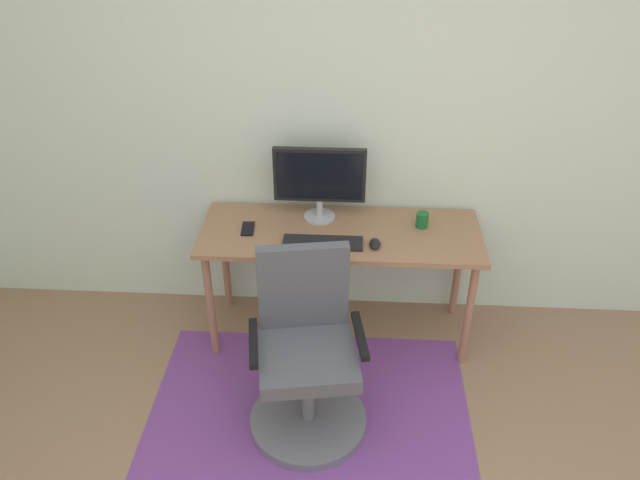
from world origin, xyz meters
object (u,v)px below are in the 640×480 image
object	(u,v)px
coffee_cup	(422,220)
office_chair	(307,365)
keyboard	(323,243)
desk	(340,243)
computer_mouse	(375,244)
monitor	(320,178)
cell_phone	(248,229)

from	to	relation	value
coffee_cup	office_chair	bearing A→B (deg)	-127.82
keyboard	coffee_cup	size ratio (longest dim) A/B	4.99
desk	computer_mouse	bearing A→B (deg)	-37.04
keyboard	office_chair	size ratio (longest dim) A/B	0.44
monitor	cell_phone	bearing A→B (deg)	-158.66
desk	cell_phone	xyz separation A→B (m)	(-0.52, -0.01, 0.08)
computer_mouse	cell_phone	xyz separation A→B (m)	(-0.70, 0.13, -0.01)
cell_phone	desk	bearing A→B (deg)	-2.83
monitor	computer_mouse	size ratio (longest dim) A/B	4.92
computer_mouse	office_chair	distance (m)	0.74
keyboard	computer_mouse	size ratio (longest dim) A/B	4.13
office_chair	coffee_cup	bearing A→B (deg)	42.90
monitor	coffee_cup	xyz separation A→B (m)	(0.58, -0.07, -0.21)
computer_mouse	desk	bearing A→B (deg)	142.96
keyboard	cell_phone	bearing A→B (deg)	163.63
keyboard	coffee_cup	distance (m)	0.58
monitor	cell_phone	size ratio (longest dim) A/B	3.65
coffee_cup	cell_phone	size ratio (longest dim) A/B	0.62
cell_phone	office_chair	bearing A→B (deg)	-64.82
keyboard	cell_phone	size ratio (longest dim) A/B	3.07
computer_mouse	coffee_cup	world-z (taller)	coffee_cup
computer_mouse	coffee_cup	xyz separation A→B (m)	(0.26, 0.22, 0.03)
desk	keyboard	bearing A→B (deg)	-124.36
office_chair	computer_mouse	bearing A→B (deg)	49.72
coffee_cup	office_chair	distance (m)	1.04
desk	office_chair	size ratio (longest dim) A/B	1.61
keyboard	cell_phone	distance (m)	0.44
monitor	office_chair	bearing A→B (deg)	-91.04
cell_phone	computer_mouse	bearing A→B (deg)	-14.49
desk	office_chair	bearing A→B (deg)	-101.57
monitor	keyboard	bearing A→B (deg)	-83.19
cell_phone	office_chair	world-z (taller)	office_chair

